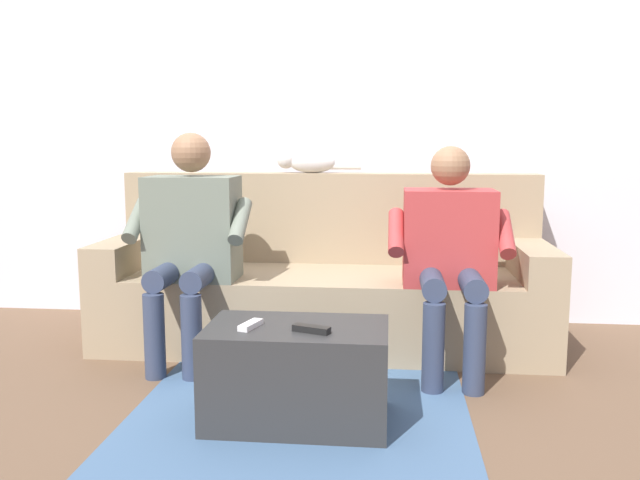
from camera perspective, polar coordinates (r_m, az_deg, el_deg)
ground_plane at (r=3.09m, az=-1.00°, el=-12.59°), size 8.00×8.00×0.00m
back_wall at (r=4.17m, az=1.14°, el=9.79°), size 4.94×0.06×2.42m
couch at (r=3.72m, az=0.41°, el=-3.88°), size 2.41×0.82×0.93m
coffee_table at (r=2.69m, az=-1.96°, el=-11.41°), size 0.71×0.43×0.39m
person_left_seated at (r=3.28m, az=11.05°, el=-0.44°), size 0.59×0.61×1.09m
person_right_seated at (r=3.42m, az=-11.07°, el=0.50°), size 0.61×0.56×1.15m
cat_on_backrest at (r=3.91m, az=-1.09°, el=6.71°), size 0.49×0.12×0.13m
remote_black at (r=2.54m, az=-0.74°, el=-7.65°), size 0.15×0.09×0.03m
remote_white at (r=2.61m, az=-5.98°, el=-7.26°), size 0.08×0.14×0.02m
floor_rug at (r=2.88m, az=-1.58°, el=-14.16°), size 1.39×1.66×0.01m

